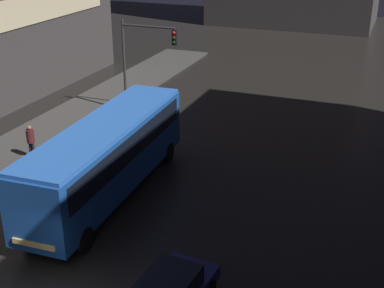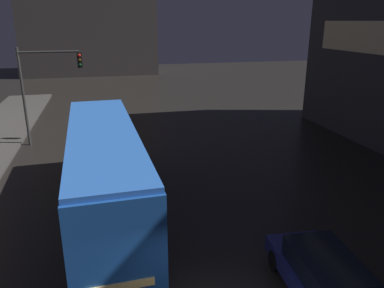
% 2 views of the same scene
% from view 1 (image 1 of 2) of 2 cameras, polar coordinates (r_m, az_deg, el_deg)
% --- Properties ---
extents(sidewalk_left, '(4.00, 48.00, 0.15)m').
position_cam_1_polar(sidewalk_left, '(29.68, -18.15, -0.62)').
color(sidewalk_left, '#3D3A38').
rests_on(sidewalk_left, ground).
extents(bus_near, '(2.92, 11.31, 3.45)m').
position_cam_1_polar(bus_near, '(23.25, -9.04, -0.83)').
color(bus_near, '#194793').
rests_on(bus_near, ground).
extents(pedestrian_near, '(0.54, 0.54, 1.74)m').
position_cam_1_polar(pedestrian_near, '(27.95, -16.84, 0.55)').
color(pedestrian_near, black).
rests_on(pedestrian_near, sidewalk_left).
extents(traffic_light_main, '(3.62, 0.35, 5.84)m').
position_cam_1_polar(traffic_light_main, '(32.41, -5.28, 9.74)').
color(traffic_light_main, '#2D2D2D').
rests_on(traffic_light_main, ground).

